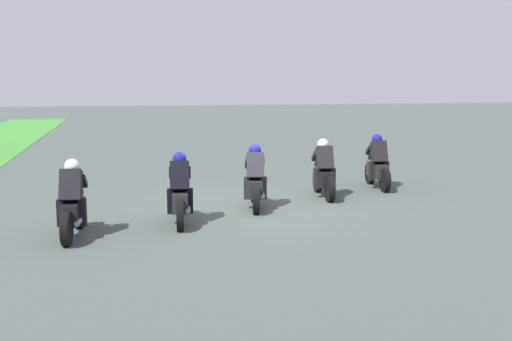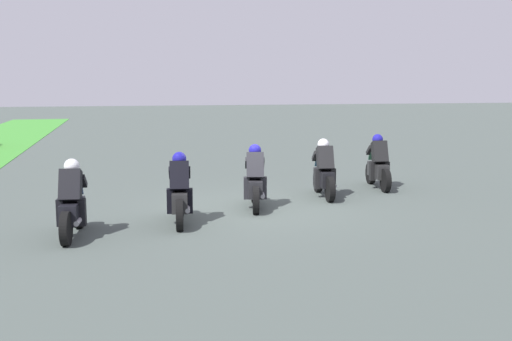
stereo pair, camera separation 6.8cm
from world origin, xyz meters
name	(u,v)px [view 2 (the right image)]	position (x,y,z in m)	size (l,w,h in m)	color
ground_plane	(256,208)	(0.00, 0.00, 0.00)	(120.00, 120.00, 0.00)	#454F4A
rider_lane_a	(378,166)	(2.04, -3.93, 0.62)	(2.04, 0.57, 1.51)	black
rider_lane_b	(324,173)	(1.06, -2.02, 0.62)	(2.04, 0.56, 1.51)	black
rider_lane_c	(255,182)	(0.06, 0.01, 0.62)	(2.03, 0.61, 1.51)	black
rider_lane_d	(180,194)	(-1.16, 1.89, 0.62)	(2.04, 0.57, 1.51)	black
rider_lane_e	(72,205)	(-1.89, 4.03, 0.62)	(2.04, 0.57, 1.51)	black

